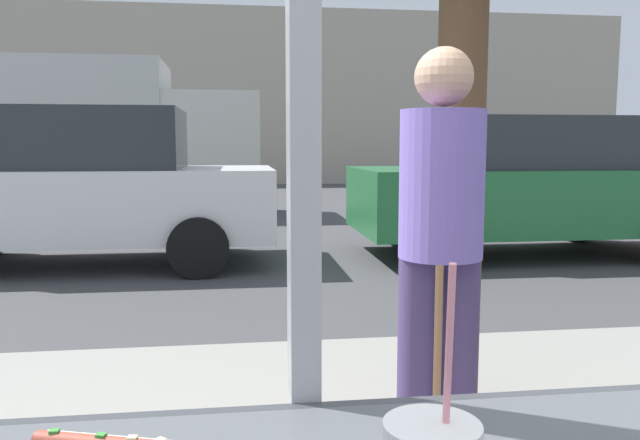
{
  "coord_description": "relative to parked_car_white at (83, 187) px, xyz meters",
  "views": [
    {
      "loc": [
        -0.11,
        -0.95,
        1.38
      ],
      "look_at": [
        0.35,
        2.47,
        0.97
      ],
      "focal_mm": 35.26,
      "sensor_mm": 36.0,
      "label": 1
    }
  ],
  "objects": [
    {
      "name": "box_truck",
      "position": [
        -1.53,
        5.07,
        0.7
      ],
      "size": [
        7.13,
        2.44,
        2.92
      ],
      "color": "beige",
      "rests_on": "ground"
    },
    {
      "name": "building_facade_far",
      "position": [
        1.84,
        15.21,
        2.13
      ],
      "size": [
        28.0,
        1.2,
        6.06
      ],
      "primitive_type": "cube",
      "color": "#A89E8E",
      "rests_on": "ground"
    },
    {
      "name": "pedestrian",
      "position": [
        2.5,
        -5.13,
        0.15
      ],
      "size": [
        0.32,
        0.32,
        1.63
      ],
      "color": "#473763",
      "rests_on": "sidewalk_strip"
    },
    {
      "name": "ground_plane",
      "position": [
        1.84,
        1.53,
        -0.9
      ],
      "size": [
        60.0,
        60.0,
        0.0
      ],
      "primitive_type": "plane",
      "color": "#424244"
    },
    {
      "name": "parked_car_white",
      "position": [
        0.0,
        0.0,
        0.0
      ],
      "size": [
        4.3,
        1.95,
        1.78
      ],
      "color": "silver",
      "rests_on": "ground"
    },
    {
      "name": "parked_car_green",
      "position": [
        5.3,
        -0.0,
        -0.03
      ],
      "size": [
        4.23,
        2.08,
        1.71
      ],
      "color": "#236B38",
      "rests_on": "ground"
    }
  ]
}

